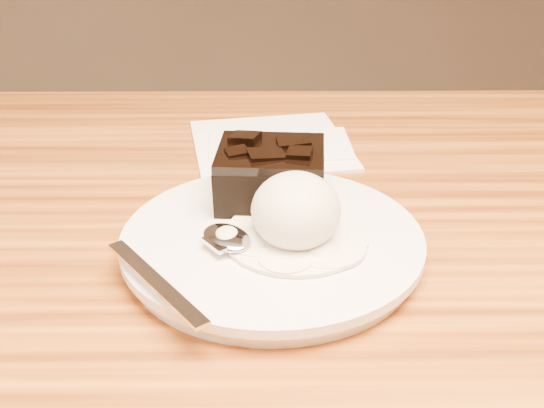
{
  "coord_description": "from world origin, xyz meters",
  "views": [
    {
      "loc": [
        0.0,
        -0.44,
        1.03
      ],
      "look_at": [
        0.01,
        0.01,
        0.79
      ],
      "focal_mm": 43.7,
      "sensor_mm": 36.0,
      "label": 1
    }
  ],
  "objects_px": {
    "brownie": "(271,178)",
    "plate": "(272,245)",
    "ice_cream_scoop": "(296,211)",
    "spoon": "(227,240)",
    "napkin": "(270,143)"
  },
  "relations": [
    {
      "from": "napkin",
      "to": "brownie",
      "type": "bearing_deg",
      "value": -90.29
    },
    {
      "from": "brownie",
      "to": "spoon",
      "type": "distance_m",
      "value": 0.08
    },
    {
      "from": "plate",
      "to": "spoon",
      "type": "distance_m",
      "value": 0.04
    },
    {
      "from": "spoon",
      "to": "napkin",
      "type": "height_order",
      "value": "spoon"
    },
    {
      "from": "brownie",
      "to": "spoon",
      "type": "bearing_deg",
      "value": -114.27
    },
    {
      "from": "brownie",
      "to": "ice_cream_scoop",
      "type": "height_order",
      "value": "ice_cream_scoop"
    },
    {
      "from": "brownie",
      "to": "plate",
      "type": "bearing_deg",
      "value": -89.37
    },
    {
      "from": "brownie",
      "to": "ice_cream_scoop",
      "type": "xyz_separation_m",
      "value": [
        0.02,
        -0.06,
        0.0
      ]
    },
    {
      "from": "spoon",
      "to": "napkin",
      "type": "xyz_separation_m",
      "value": [
        0.03,
        0.23,
        -0.02
      ]
    },
    {
      "from": "brownie",
      "to": "napkin",
      "type": "xyz_separation_m",
      "value": [
        0.0,
        0.16,
        -0.04
      ]
    },
    {
      "from": "plate",
      "to": "napkin",
      "type": "distance_m",
      "value": 0.22
    },
    {
      "from": "brownie",
      "to": "spoon",
      "type": "height_order",
      "value": "brownie"
    },
    {
      "from": "brownie",
      "to": "napkin",
      "type": "distance_m",
      "value": 0.16
    },
    {
      "from": "brownie",
      "to": "ice_cream_scoop",
      "type": "relative_size",
      "value": 1.21
    },
    {
      "from": "ice_cream_scoop",
      "to": "napkin",
      "type": "bearing_deg",
      "value": 94.48
    }
  ]
}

